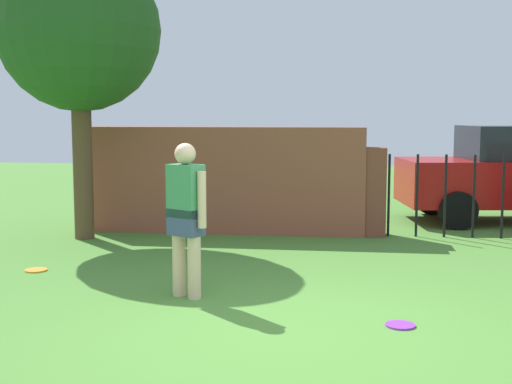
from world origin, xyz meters
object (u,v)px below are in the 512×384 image
tree (79,32)px  frisbee_purple (400,325)px  person (186,213)px  frisbee_orange (36,270)px

tree → frisbee_purple: bearing=-40.3°
person → frisbee_purple: (2.15, -0.71, -0.89)m
tree → frisbee_orange: bearing=-83.5°
tree → person: (2.37, -3.12, -2.26)m
frisbee_purple → tree: bearing=139.7°
frisbee_purple → person: bearing=161.7°
tree → person: 4.53m
person → frisbee_orange: size_ratio=6.00×
frisbee_orange → frisbee_purple: 4.58m
tree → person: size_ratio=2.72×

